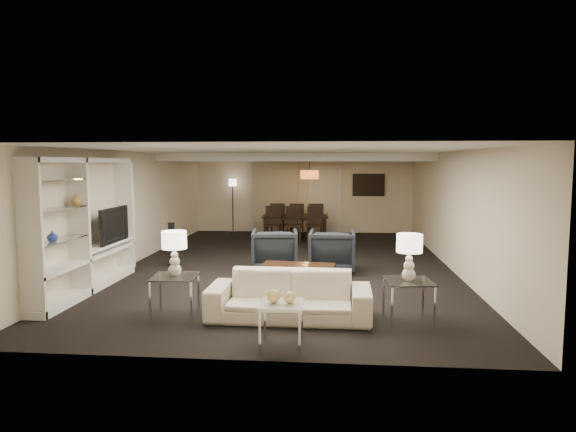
# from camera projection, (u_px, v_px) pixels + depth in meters

# --- Properties ---
(floor) EXTENTS (11.00, 11.00, 0.00)m
(floor) POSITION_uv_depth(u_px,v_px,m) (288.00, 265.00, 11.36)
(floor) COLOR black
(floor) RESTS_ON ground
(ceiling) EXTENTS (7.00, 11.00, 0.02)m
(ceiling) POSITION_uv_depth(u_px,v_px,m) (288.00, 152.00, 11.10)
(ceiling) COLOR silver
(ceiling) RESTS_ON ground
(wall_back) EXTENTS (7.00, 0.02, 2.50)m
(wall_back) POSITION_uv_depth(u_px,v_px,m) (303.00, 194.00, 16.68)
(wall_back) COLOR beige
(wall_back) RESTS_ON ground
(wall_front) EXTENTS (7.00, 0.02, 2.50)m
(wall_front) POSITION_uv_depth(u_px,v_px,m) (244.00, 253.00, 5.78)
(wall_front) COLOR beige
(wall_front) RESTS_ON ground
(wall_left) EXTENTS (0.02, 11.00, 2.50)m
(wall_left) POSITION_uv_depth(u_px,v_px,m) (133.00, 208.00, 11.54)
(wall_left) COLOR beige
(wall_left) RESTS_ON ground
(wall_right) EXTENTS (0.02, 11.00, 2.50)m
(wall_right) POSITION_uv_depth(u_px,v_px,m) (452.00, 211.00, 10.91)
(wall_right) COLOR beige
(wall_right) RESTS_ON ground
(ceiling_soffit) EXTENTS (7.00, 4.00, 0.20)m
(ceiling_soffit) POSITION_uv_depth(u_px,v_px,m) (299.00, 158.00, 14.58)
(ceiling_soffit) COLOR silver
(ceiling_soffit) RESTS_ON ceiling
(curtains) EXTENTS (1.50, 0.12, 2.40)m
(curtains) POSITION_uv_depth(u_px,v_px,m) (276.00, 195.00, 16.68)
(curtains) COLOR beige
(curtains) RESTS_ON wall_back
(door) EXTENTS (0.90, 0.05, 2.10)m
(door) POSITION_uv_depth(u_px,v_px,m) (325.00, 200.00, 16.60)
(door) COLOR silver
(door) RESTS_ON wall_back
(painting) EXTENTS (0.95, 0.04, 0.65)m
(painting) POSITION_uv_depth(u_px,v_px,m) (369.00, 185.00, 16.42)
(painting) COLOR #142D38
(painting) RESTS_ON wall_back
(media_unit) EXTENTS (0.38, 3.40, 2.35)m
(media_unit) POSITION_uv_depth(u_px,v_px,m) (86.00, 225.00, 8.96)
(media_unit) COLOR white
(media_unit) RESTS_ON wall_left
(pendant_light) EXTENTS (0.52, 0.52, 0.24)m
(pendant_light) POSITION_uv_depth(u_px,v_px,m) (310.00, 175.00, 14.60)
(pendant_light) COLOR #D8591E
(pendant_light) RESTS_ON ceiling_soffit
(sofa) EXTENTS (2.37, 0.95, 0.69)m
(sofa) POSITION_uv_depth(u_px,v_px,m) (289.00, 296.00, 7.45)
(sofa) COLOR beige
(sofa) RESTS_ON floor
(coffee_table) EXTENTS (1.36, 0.89, 0.46)m
(coffee_table) POSITION_uv_depth(u_px,v_px,m) (297.00, 278.00, 9.05)
(coffee_table) COLOR black
(coffee_table) RESTS_ON floor
(armchair_left) EXTENTS (1.03, 1.06, 0.87)m
(armchair_left) POSITION_uv_depth(u_px,v_px,m) (275.00, 250.00, 10.77)
(armchair_left) COLOR black
(armchair_left) RESTS_ON floor
(armchair_right) EXTENTS (0.95, 0.97, 0.87)m
(armchair_right) POSITION_uv_depth(u_px,v_px,m) (332.00, 251.00, 10.66)
(armchair_right) COLOR black
(armchair_right) RESTS_ON floor
(side_table_left) EXTENTS (0.70, 0.70, 0.60)m
(side_table_left) POSITION_uv_depth(u_px,v_px,m) (175.00, 296.00, 7.61)
(side_table_left) COLOR silver
(side_table_left) RESTS_ON floor
(side_table_right) EXTENTS (0.71, 0.71, 0.60)m
(side_table_right) POSITION_uv_depth(u_px,v_px,m) (408.00, 301.00, 7.31)
(side_table_right) COLOR white
(side_table_right) RESTS_ON floor
(table_lamp_left) EXTENTS (0.38, 0.38, 0.67)m
(table_lamp_left) POSITION_uv_depth(u_px,v_px,m) (174.00, 254.00, 7.54)
(table_lamp_left) COLOR beige
(table_lamp_left) RESTS_ON side_table_left
(table_lamp_right) EXTENTS (0.38, 0.38, 0.67)m
(table_lamp_right) POSITION_uv_depth(u_px,v_px,m) (409.00, 257.00, 7.24)
(table_lamp_right) COLOR #EDE0C8
(table_lamp_right) RESTS_ON side_table_right
(marble_table) EXTENTS (0.54, 0.54, 0.54)m
(marble_table) POSITION_uv_depth(u_px,v_px,m) (282.00, 324.00, 6.37)
(marble_table) COLOR silver
(marble_table) RESTS_ON floor
(gold_gourd_a) EXTENTS (0.17, 0.17, 0.17)m
(gold_gourd_a) POSITION_uv_depth(u_px,v_px,m) (274.00, 296.00, 6.34)
(gold_gourd_a) COLOR #D6B971
(gold_gourd_a) RESTS_ON marble_table
(gold_gourd_b) EXTENTS (0.15, 0.15, 0.15)m
(gold_gourd_b) POSITION_uv_depth(u_px,v_px,m) (290.00, 297.00, 6.33)
(gold_gourd_b) COLOR #E2CD78
(gold_gourd_b) RESTS_ON marble_table
(television) EXTENTS (1.17, 0.15, 0.67)m
(television) POSITION_uv_depth(u_px,v_px,m) (108.00, 225.00, 9.76)
(television) COLOR black
(television) RESTS_ON media_unit
(vase_blue) EXTENTS (0.16, 0.16, 0.17)m
(vase_blue) POSITION_uv_depth(u_px,v_px,m) (52.00, 236.00, 7.89)
(vase_blue) COLOR #24399F
(vase_blue) RESTS_ON media_unit
(vase_amber) EXTENTS (0.17, 0.17, 0.18)m
(vase_amber) POSITION_uv_depth(u_px,v_px,m) (76.00, 200.00, 8.60)
(vase_amber) COLOR #C58341
(vase_amber) RESTS_ON media_unit
(floor_speaker) EXTENTS (0.12, 0.12, 0.96)m
(floor_speaker) POSITION_uv_depth(u_px,v_px,m) (172.00, 244.00, 11.26)
(floor_speaker) COLOR black
(floor_speaker) RESTS_ON floor
(dining_table) EXTENTS (1.99, 1.17, 0.68)m
(dining_table) POSITION_uv_depth(u_px,v_px,m) (295.00, 227.00, 15.32)
(dining_table) COLOR black
(dining_table) RESTS_ON floor
(chair_nl) EXTENTS (0.47, 0.47, 1.01)m
(chair_nl) POSITION_uv_depth(u_px,v_px,m) (273.00, 224.00, 14.71)
(chair_nl) COLOR black
(chair_nl) RESTS_ON floor
(chair_nm) EXTENTS (0.52, 0.52, 1.01)m
(chair_nm) POSITION_uv_depth(u_px,v_px,m) (293.00, 224.00, 14.65)
(chair_nm) COLOR black
(chair_nm) RESTS_ON floor
(chair_nr) EXTENTS (0.49, 0.49, 1.01)m
(chair_nr) POSITION_uv_depth(u_px,v_px,m) (314.00, 225.00, 14.60)
(chair_nr) COLOR black
(chair_nr) RESTS_ON floor
(chair_fl) EXTENTS (0.51, 0.51, 1.01)m
(chair_fl) POSITION_uv_depth(u_px,v_px,m) (278.00, 219.00, 16.00)
(chair_fl) COLOR black
(chair_fl) RESTS_ON floor
(chair_fm) EXTENTS (0.50, 0.50, 1.01)m
(chair_fm) POSITION_uv_depth(u_px,v_px,m) (297.00, 219.00, 15.94)
(chair_fm) COLOR black
(chair_fm) RESTS_ON floor
(chair_fr) EXTENTS (0.48, 0.48, 1.01)m
(chair_fr) POSITION_uv_depth(u_px,v_px,m) (316.00, 219.00, 15.89)
(chair_fr) COLOR black
(chair_fr) RESTS_ON floor
(floor_lamp) EXTENTS (0.27, 0.27, 1.74)m
(floor_lamp) POSITION_uv_depth(u_px,v_px,m) (233.00, 206.00, 16.62)
(floor_lamp) COLOR black
(floor_lamp) RESTS_ON floor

